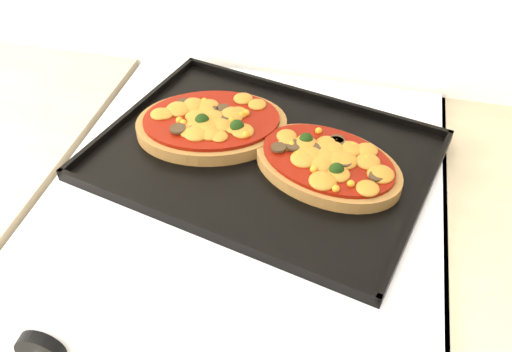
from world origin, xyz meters
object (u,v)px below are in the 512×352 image
(pizza_right, at_px, (327,162))
(stove, at_px, (253,335))
(baking_tray, at_px, (263,155))
(pizza_left, at_px, (212,123))

(pizza_right, bearing_deg, stove, -170.46)
(baking_tray, bearing_deg, stove, -95.56)
(stove, height_order, baking_tray, baking_tray)
(stove, height_order, pizza_right, pizza_right)
(pizza_left, relative_size, pizza_right, 1.05)
(pizza_left, height_order, pizza_right, pizza_left)
(baking_tray, relative_size, pizza_right, 2.15)
(stove, xyz_separation_m, pizza_right, (0.11, 0.02, 0.48))
(stove, bearing_deg, pizza_right, 9.54)
(baking_tray, relative_size, pizza_left, 2.05)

